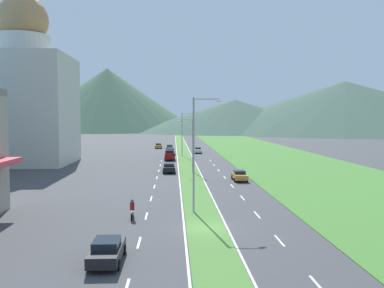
{
  "coord_description": "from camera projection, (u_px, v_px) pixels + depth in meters",
  "views": [
    {
      "loc": [
        -2.62,
        -33.31,
        8.95
      ],
      "look_at": [
        0.42,
        34.68,
        4.69
      ],
      "focal_mm": 39.17,
      "sensor_mm": 36.0,
      "label": 1
    }
  ],
  "objects": [
    {
      "name": "ground_plane",
      "position": [
        206.0,
        228.0,
        33.89
      ],
      "size": [
        600.0,
        600.0,
        0.0
      ],
      "primitive_type": "plane",
      "color": "#424244"
    },
    {
      "name": "grass_median",
      "position": [
        185.0,
        158.0,
        93.71
      ],
      "size": [
        3.2,
        240.0,
        0.06
      ],
      "primitive_type": "cube",
      "color": "#518438",
      "rests_on": "ground_plane"
    },
    {
      "name": "grass_verge_right",
      "position": [
        276.0,
        157.0,
        94.63
      ],
      "size": [
        24.0,
        240.0,
        0.06
      ],
      "primitive_type": "cube",
      "color": "#477F33",
      "rests_on": "ground_plane"
    },
    {
      "name": "lane_dash_left_2",
      "position": [
        139.0,
        243.0,
        30.03
      ],
      "size": [
        0.16,
        2.8,
        0.01
      ],
      "primitive_type": "cube",
      "color": "silver",
      "rests_on": "ground_plane"
    },
    {
      "name": "lane_dash_left_3",
      "position": [
        146.0,
        216.0,
        38.19
      ],
      "size": [
        0.16,
        2.8,
        0.01
      ],
      "primitive_type": "cube",
      "color": "silver",
      "rests_on": "ground_plane"
    },
    {
      "name": "lane_dash_left_4",
      "position": [
        151.0,
        199.0,
        46.34
      ],
      "size": [
        0.16,
        2.8,
        0.01
      ],
      "primitive_type": "cube",
      "color": "silver",
      "rests_on": "ground_plane"
    },
    {
      "name": "lane_dash_left_5",
      "position": [
        154.0,
        187.0,
        54.49
      ],
      "size": [
        0.16,
        2.8,
        0.01
      ],
      "primitive_type": "cube",
      "color": "silver",
      "rests_on": "ground_plane"
    },
    {
      "name": "lane_dash_left_6",
      "position": [
        157.0,
        178.0,
        62.65
      ],
      "size": [
        0.16,
        2.8,
        0.01
      ],
      "primitive_type": "cube",
      "color": "silver",
      "rests_on": "ground_plane"
    },
    {
      "name": "lane_dash_left_7",
      "position": [
        159.0,
        171.0,
        70.8
      ],
      "size": [
        0.16,
        2.8,
        0.01
      ],
      "primitive_type": "cube",
      "color": "silver",
      "rests_on": "ground_plane"
    },
    {
      "name": "lane_dash_left_8",
      "position": [
        160.0,
        165.0,
        78.96
      ],
      "size": [
        0.16,
        2.8,
        0.01
      ],
      "primitive_type": "cube",
      "color": "silver",
      "rests_on": "ground_plane"
    },
    {
      "name": "lane_dash_left_9",
      "position": [
        161.0,
        161.0,
        87.11
      ],
      "size": [
        0.16,
        2.8,
        0.01
      ],
      "primitive_type": "cube",
      "color": "silver",
      "rests_on": "ground_plane"
    },
    {
      "name": "lane_dash_right_1",
      "position": [
        318.0,
        285.0,
        22.33
      ],
      "size": [
        0.16,
        2.8,
        0.01
      ],
      "primitive_type": "cube",
      "color": "silver",
      "rests_on": "ground_plane"
    },
    {
      "name": "lane_dash_right_2",
      "position": [
        279.0,
        241.0,
        30.49
      ],
      "size": [
        0.16,
        2.8,
        0.01
      ],
      "primitive_type": "cube",
      "color": "silver",
      "rests_on": "ground_plane"
    },
    {
      "name": "lane_dash_right_3",
      "position": [
        257.0,
        215.0,
        38.64
      ],
      "size": [
        0.16,
        2.8,
        0.01
      ],
      "primitive_type": "cube",
      "color": "silver",
      "rests_on": "ground_plane"
    },
    {
      "name": "lane_dash_right_4",
      "position": [
        242.0,
        198.0,
        46.79
      ],
      "size": [
        0.16,
        2.8,
        0.01
      ],
      "primitive_type": "cube",
      "color": "silver",
      "rests_on": "ground_plane"
    },
    {
      "name": "lane_dash_right_5",
      "position": [
        232.0,
        186.0,
        54.95
      ],
      "size": [
        0.16,
        2.8,
        0.01
      ],
      "primitive_type": "cube",
      "color": "silver",
      "rests_on": "ground_plane"
    },
    {
      "name": "lane_dash_right_6",
      "position": [
        225.0,
        177.0,
        63.1
      ],
      "size": [
        0.16,
        2.8,
        0.01
      ],
      "primitive_type": "cube",
      "color": "silver",
      "rests_on": "ground_plane"
    },
    {
      "name": "lane_dash_right_7",
      "position": [
        219.0,
        170.0,
        71.26
      ],
      "size": [
        0.16,
        2.8,
        0.01
      ],
      "primitive_type": "cube",
      "color": "silver",
      "rests_on": "ground_plane"
    },
    {
      "name": "lane_dash_right_8",
      "position": [
        214.0,
        165.0,
        79.41
      ],
      "size": [
        0.16,
        2.8,
        0.01
      ],
      "primitive_type": "cube",
      "color": "silver",
      "rests_on": "ground_plane"
    },
    {
      "name": "lane_dash_right_9",
      "position": [
        210.0,
        161.0,
        87.56
      ],
      "size": [
        0.16,
        2.8,
        0.01
      ],
      "primitive_type": "cube",
      "color": "silver",
      "rests_on": "ground_plane"
    },
    {
      "name": "edge_line_median_left",
      "position": [
        177.0,
        158.0,
        93.64
      ],
      "size": [
        0.16,
        240.0,
        0.01
      ],
      "primitive_type": "cube",
      "color": "silver",
      "rests_on": "ground_plane"
    },
    {
      "name": "edge_line_median_right",
      "position": [
        193.0,
        158.0,
        93.79
      ],
      "size": [
        0.16,
        240.0,
        0.01
      ],
      "primitive_type": "cube",
      "color": "silver",
      "rests_on": "ground_plane"
    },
    {
      "name": "domed_building",
      "position": [
        25.0,
        97.0,
        81.01
      ],
      "size": [
        17.45,
        17.45,
        32.42
      ],
      "color": "beige",
      "rests_on": "ground_plane"
    },
    {
      "name": "midrise_colored",
      "position": [
        29.0,
        113.0,
        103.05
      ],
      "size": [
        15.57,
        15.57,
        20.11
      ],
      "primitive_type": "cube",
      "color": "teal",
      "rests_on": "ground_plane"
    },
    {
      "name": "hill_far_left",
      "position": [
        107.0,
        100.0,
        293.97
      ],
      "size": [
        128.31,
        128.31,
        43.62
      ],
      "primitive_type": "cone",
      "color": "#47664C",
      "rests_on": "ground_plane"
    },
    {
      "name": "hill_far_center",
      "position": [
        235.0,
        116.0,
        270.69
      ],
      "size": [
        133.77,
        133.77,
        20.69
      ],
      "primitive_type": "cone",
      "color": "#3D5647",
      "rests_on": "ground_plane"
    },
    {
      "name": "hill_far_right",
      "position": [
        345.0,
        106.0,
        273.4
      ],
      "size": [
        207.49,
        207.49,
        32.84
      ],
      "primitive_type": "cone",
      "color": "#3D5647",
      "rests_on": "ground_plane"
    },
    {
      "name": "street_lamp_near",
      "position": [
        196.0,
        148.0,
        39.17
      ],
      "size": [
        2.75,
        0.31,
        10.86
      ],
      "color": "#99999E",
      "rests_on": "ground_plane"
    },
    {
      "name": "street_lamp_mid",
      "position": [
        191.0,
        142.0,
        68.11
      ],
      "size": [
        2.6,
        0.3,
        8.81
      ],
      "color": "#99999E",
      "rests_on": "ground_plane"
    },
    {
      "name": "street_lamp_far",
      "position": [
        184.0,
        131.0,
        96.81
      ],
      "size": [
        3.46,
        0.51,
        10.1
      ],
      "color": "#99999E",
      "rests_on": "ground_plane"
    },
    {
      "name": "car_0",
      "position": [
        169.0,
        168.0,
        68.39
      ],
      "size": [
        2.04,
        4.51,
        1.55
      ],
      "rotation": [
        0.0,
        0.0,
        1.57
      ],
      "color": "black",
      "rests_on": "ground_plane"
    },
    {
      "name": "car_1",
      "position": [
        170.0,
        148.0,
        115.05
      ],
      "size": [
        2.0,
        4.59,
        1.57
      ],
      "rotation": [
        0.0,
        0.0,
        1.57
      ],
      "color": "slate",
      "rests_on": "ground_plane"
    },
    {
      "name": "car_2",
      "position": [
        198.0,
        150.0,
        106.37
      ],
      "size": [
        1.9,
        4.78,
        1.47
      ],
      "rotation": [
        0.0,
        0.0,
        -1.57
      ],
      "color": "silver",
      "rests_on": "ground_plane"
    },
    {
      "name": "car_3",
      "position": [
        239.0,
        175.0,
        59.62
      ],
      "size": [
        1.92,
        4.5,
        1.45
      ],
      "rotation": [
        0.0,
        0.0,
        -1.57
      ],
      "color": "#C6842D",
      "rests_on": "ground_plane"
    },
    {
      "name": "car_4",
      "position": [
        171.0,
        152.0,
        101.72
      ],
      "size": [
        1.93,
        4.69,
        1.52
      ],
      "rotation": [
        0.0,
        0.0,
        1.57
      ],
      "color": "silver",
      "rests_on": "ground_plane"
    },
    {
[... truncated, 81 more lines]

